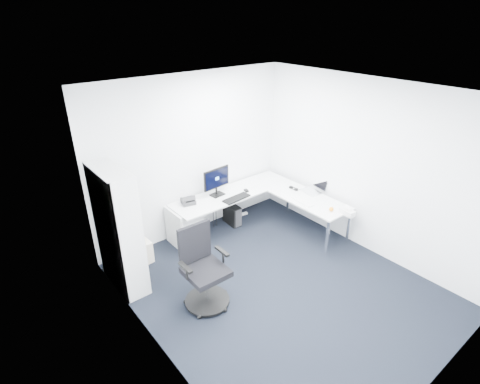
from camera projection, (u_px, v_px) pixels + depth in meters
ground at (278, 287)px, 5.29m from camera, size 4.20×4.20×0.00m
ceiling at (290, 93)px, 4.11m from camera, size 4.20×4.20×0.00m
wall_back at (193, 157)px, 6.17m from camera, size 3.60×0.02×2.70m
wall_front at (456, 289)px, 3.24m from camera, size 3.60×0.02×2.70m
wall_left at (154, 255)px, 3.68m from camera, size 0.02×4.20×2.70m
wall_right at (367, 168)px, 5.72m from camera, size 0.02×4.20×2.70m
l_desk at (245, 216)px, 6.44m from camera, size 2.30×1.29×0.67m
drawer_pedestal at (184, 226)px, 6.16m from camera, size 0.43×0.53×0.65m
bookshelf at (118, 230)px, 5.00m from camera, size 0.34×0.88×1.76m
task_chair at (206, 270)px, 4.76m from camera, size 0.63×0.63×1.10m
black_pc_tower at (232, 214)px, 6.79m from camera, size 0.20×0.39×0.37m
beige_pc_tower at (143, 249)px, 5.81m from camera, size 0.19×0.38×0.35m
power_strip at (240, 215)px, 7.11m from camera, size 0.33×0.10×0.04m
monitor at (217, 182)px, 6.30m from camera, size 0.54×0.22×0.50m
black_keyboard at (237, 198)px, 6.27m from camera, size 0.51×0.21×0.02m
mouse at (246, 191)px, 6.53m from camera, size 0.08×0.11×0.03m
desk_phone at (188, 199)px, 6.10m from camera, size 0.25×0.25×0.15m
laptop at (311, 185)px, 6.46m from camera, size 0.39×0.38×0.25m
white_keyboard at (302, 201)px, 6.18m from camera, size 0.17×0.45×0.01m
headphones at (294, 188)px, 6.62m from camera, size 0.12×0.18×0.05m
orange_fruit at (331, 209)px, 5.88m from camera, size 0.07×0.07×0.07m
tissue_box at (347, 212)px, 5.78m from camera, size 0.14×0.24×0.08m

